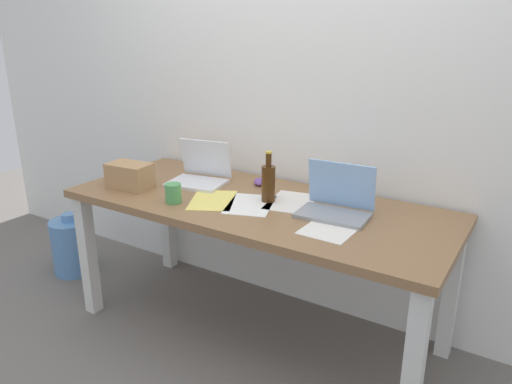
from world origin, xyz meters
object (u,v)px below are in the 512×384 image
at_px(coffee_mug, 173,193).
at_px(water_cooler_jug, 73,246).
at_px(beer_bottle, 268,182).
at_px(computer_mouse, 259,182).
at_px(cardboard_box, 130,176).
at_px(laptop_left, 200,174).
at_px(desk, 256,218).
at_px(laptop_right, 336,203).

height_order(coffee_mug, water_cooler_jug, coffee_mug).
height_order(beer_bottle, computer_mouse, beer_bottle).
xyz_separation_m(cardboard_box, water_cooler_jug, (-0.70, 0.10, -0.62)).
distance_m(laptop_left, cardboard_box, 0.37).
bearing_deg(water_cooler_jug, desk, 2.95).
xyz_separation_m(laptop_left, beer_bottle, (0.47, -0.06, 0.05)).
xyz_separation_m(desk, water_cooler_jug, (-1.38, -0.07, -0.47)).
distance_m(computer_mouse, cardboard_box, 0.69).
relative_size(beer_bottle, cardboard_box, 1.11).
xyz_separation_m(laptop_right, coffee_mug, (-0.74, -0.27, -0.01)).
bearing_deg(water_cooler_jug, laptop_right, 3.80).
height_order(desk, laptop_right, laptop_right).
relative_size(computer_mouse, cardboard_box, 0.44).
height_order(laptop_left, water_cooler_jug, laptop_left).
bearing_deg(laptop_left, water_cooler_jug, -170.33).
xyz_separation_m(computer_mouse, coffee_mug, (-0.21, -0.46, 0.03)).
distance_m(desk, water_cooler_jug, 1.46).
bearing_deg(laptop_left, coffee_mug, -74.84).
height_order(computer_mouse, water_cooler_jug, computer_mouse).
bearing_deg(coffee_mug, laptop_left, 105.16).
relative_size(laptop_right, computer_mouse, 3.31).
distance_m(laptop_right, water_cooler_jug, 1.89).
bearing_deg(desk, coffee_mug, -146.44).
xyz_separation_m(beer_bottle, cardboard_box, (-0.73, -0.20, -0.03)).
distance_m(computer_mouse, coffee_mug, 0.51).
bearing_deg(water_cooler_jug, computer_mouse, 13.86).
bearing_deg(beer_bottle, cardboard_box, -164.40).
height_order(laptop_right, beer_bottle, beer_bottle).
bearing_deg(desk, beer_bottle, 34.96).
bearing_deg(desk, laptop_left, 167.66).
bearing_deg(desk, water_cooler_jug, -177.05).
xyz_separation_m(laptop_right, water_cooler_jug, (-1.78, -0.12, -0.61)).
relative_size(desk, water_cooler_jug, 4.67).
bearing_deg(laptop_right, computer_mouse, 160.11).
height_order(laptop_right, computer_mouse, laptop_right).
height_order(desk, cardboard_box, cardboard_box).
relative_size(cardboard_box, water_cooler_jug, 0.56).
bearing_deg(laptop_left, cardboard_box, -134.92).
xyz_separation_m(desk, cardboard_box, (-0.68, -0.17, 0.16)).
relative_size(laptop_right, cardboard_box, 1.45).
relative_size(desk, laptop_left, 5.73).
height_order(desk, coffee_mug, coffee_mug).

